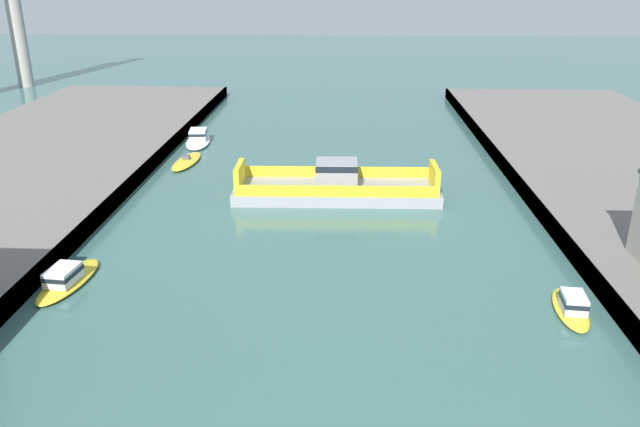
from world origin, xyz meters
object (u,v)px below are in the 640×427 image
Objects in this scene: moored_boat_near_right at (198,138)px; moored_boat_far_left at (572,306)px; chain_ferry at (336,187)px; moored_boat_near_left at (66,278)px; moored_boat_mid_left at (187,161)px.

moored_boat_far_left is (33.38, -41.05, -0.06)m from moored_boat_near_right.
chain_ferry is 2.64× the size of moored_boat_near_left.
chain_ferry reaches higher than moored_boat_mid_left.
moored_boat_mid_left is (0.69, -9.01, -0.38)m from moored_boat_near_right.
moored_boat_far_left is (15.42, -21.32, -0.54)m from chain_ferry.
chain_ferry is 20.34m from moored_boat_mid_left.
chain_ferry is at bearing -31.84° from moored_boat_mid_left.
moored_boat_near_left is 0.87× the size of moored_boat_near_right.
moored_boat_near_left is at bearing -134.17° from chain_ferry.
chain_ferry is 26.31m from moored_boat_far_left.
chain_ferry reaches higher than moored_boat_near_left.
moored_boat_near_right is (-17.96, 19.73, -0.48)m from chain_ferry.
moored_boat_near_right is 9.04m from moored_boat_mid_left.
moored_boat_near_left is 38.69m from moored_boat_near_right.
chain_ferry is 26.68m from moored_boat_near_right.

